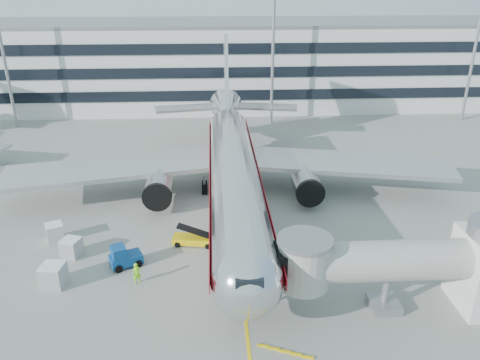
{
  "coord_description": "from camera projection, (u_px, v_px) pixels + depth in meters",
  "views": [
    {
      "loc": [
        -2.03,
        -35.96,
        22.86
      ],
      "look_at": [
        0.58,
        7.82,
        4.0
      ],
      "focal_mm": 35.0,
      "sensor_mm": 36.0,
      "label": 1
    }
  ],
  "objects": [
    {
      "name": "baggage_tug",
      "position": [
        124.0,
        257.0,
        40.2
      ],
      "size": [
        3.06,
        2.55,
        2.0
      ],
      "color": "navy",
      "rests_on": "ground"
    },
    {
      "name": "ramp_worker",
      "position": [
        137.0,
        273.0,
        37.95
      ],
      "size": [
        0.77,
        0.64,
        1.81
      ],
      "primitive_type": "imported",
      "rotation": [
        0.0,
        0.0,
        0.36
      ],
      "color": "#8DF119",
      "rests_on": "ground"
    },
    {
      "name": "belt_loader",
      "position": [
        194.0,
        239.0,
        43.62
      ],
      "size": [
        4.23,
        2.07,
        1.98
      ],
      "color": "#DDB809",
      "rests_on": "ground"
    },
    {
      "name": "ground",
      "position": [
        239.0,
        255.0,
        42.12
      ],
      "size": [
        180.0,
        180.0,
        0.0
      ],
      "primitive_type": "plane",
      "color": "gray",
      "rests_on": "ground"
    },
    {
      "name": "terminal",
      "position": [
        222.0,
        62.0,
        92.18
      ],
      "size": [
        150.0,
        24.25,
        15.6
      ],
      "color": "silver",
      "rests_on": "ground"
    },
    {
      "name": "cargo_container_left",
      "position": [
        71.0,
        247.0,
        41.76
      ],
      "size": [
        1.96,
        1.96,
        1.64
      ],
      "color": "silver",
      "rests_on": "ground"
    },
    {
      "name": "main_jet",
      "position": [
        233.0,
        164.0,
        51.2
      ],
      "size": [
        50.95,
        48.7,
        16.06
      ],
      "color": "silver",
      "rests_on": "ground"
    },
    {
      "name": "light_mast_centre",
      "position": [
        273.0,
        33.0,
        75.2
      ],
      "size": [
        2.4,
        1.2,
        25.45
      ],
      "color": "gray",
      "rests_on": "ground"
    },
    {
      "name": "cargo_container_right",
      "position": [
        55.0,
        232.0,
        44.34
      ],
      "size": [
        2.03,
        2.03,
        1.63
      ],
      "color": "silver",
      "rests_on": "ground"
    },
    {
      "name": "light_mast_east",
      "position": [
        478.0,
        32.0,
        77.05
      ],
      "size": [
        2.4,
        1.2,
        25.45
      ],
      "color": "gray",
      "rests_on": "ground"
    },
    {
      "name": "light_mast_west",
      "position": [
        0.0,
        35.0,
        72.85
      ],
      "size": [
        2.4,
        1.2,
        25.45
      ],
      "color": "gray",
      "rests_on": "ground"
    },
    {
      "name": "cargo_container_front",
      "position": [
        53.0,
        275.0,
        37.63
      ],
      "size": [
        1.99,
        1.99,
        1.88
      ],
      "color": "silver",
      "rests_on": "ground"
    },
    {
      "name": "jet_bridge",
      "position": [
        412.0,
        264.0,
        33.92
      ],
      "size": [
        17.8,
        4.5,
        7.0
      ],
      "color": "silver",
      "rests_on": "ground"
    },
    {
      "name": "lead_in_line",
      "position": [
        234.0,
        206.0,
        51.29
      ],
      "size": [
        0.25,
        70.0,
        0.01
      ],
      "primitive_type": "cube",
      "color": "yellow",
      "rests_on": "ground"
    }
  ]
}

